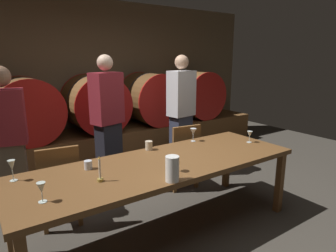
# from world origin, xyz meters

# --- Properties ---
(ground_plane) EXTENTS (9.30, 9.30, 0.00)m
(ground_plane) POSITION_xyz_m (0.00, 0.00, 0.00)
(ground_plane) COLOR #3F3A33
(back_wall) EXTENTS (7.15, 0.24, 2.70)m
(back_wall) POSITION_xyz_m (0.00, 2.84, 1.35)
(back_wall) COLOR brown
(back_wall) RESTS_ON ground
(barrel_shelf) EXTENTS (6.44, 0.90, 0.54)m
(barrel_shelf) POSITION_xyz_m (0.00, 2.29, 0.27)
(barrel_shelf) COLOR brown
(barrel_shelf) RESTS_ON ground
(wine_barrel_left) EXTENTS (0.93, 0.86, 0.93)m
(wine_barrel_left) POSITION_xyz_m (-1.03, 2.29, 1.00)
(wine_barrel_left) COLOR brown
(wine_barrel_left) RESTS_ON barrel_shelf
(wine_barrel_center) EXTENTS (0.93, 0.86, 0.93)m
(wine_barrel_center) POSITION_xyz_m (-0.01, 2.29, 1.00)
(wine_barrel_center) COLOR brown
(wine_barrel_center) RESTS_ON barrel_shelf
(wine_barrel_right) EXTENTS (0.93, 0.86, 0.93)m
(wine_barrel_right) POSITION_xyz_m (1.03, 2.29, 1.00)
(wine_barrel_right) COLOR brown
(wine_barrel_right) RESTS_ON barrel_shelf
(wine_barrel_far_right) EXTENTS (0.93, 0.86, 0.93)m
(wine_barrel_far_right) POSITION_xyz_m (2.08, 2.29, 1.00)
(wine_barrel_far_right) COLOR brown
(wine_barrel_far_right) RESTS_ON barrel_shelf
(dining_table) EXTENTS (2.79, 0.94, 0.75)m
(dining_table) POSITION_xyz_m (-0.23, -0.02, 0.69)
(dining_table) COLOR brown
(dining_table) RESTS_ON ground
(chair_left) EXTENTS (0.45, 0.45, 0.88)m
(chair_left) POSITION_xyz_m (-1.03, 0.68, 0.49)
(chair_left) COLOR brown
(chair_left) RESTS_ON ground
(chair_right) EXTENTS (0.44, 0.44, 0.88)m
(chair_right) POSITION_xyz_m (0.57, 0.70, 0.49)
(chair_right) COLOR brown
(chair_right) RESTS_ON ground
(guest_left) EXTENTS (0.42, 0.31, 1.65)m
(guest_left) POSITION_xyz_m (-1.41, 1.09, 0.85)
(guest_left) COLOR brown
(guest_left) RESTS_ON ground
(guest_center) EXTENTS (0.43, 0.33, 1.77)m
(guest_center) POSITION_xyz_m (-0.25, 1.22, 0.91)
(guest_center) COLOR black
(guest_center) RESTS_ON ground
(guest_right) EXTENTS (0.41, 0.29, 1.77)m
(guest_right) POSITION_xyz_m (0.87, 1.14, 0.91)
(guest_right) COLOR #33384C
(guest_right) RESTS_ON ground
(candle_center) EXTENTS (0.05, 0.05, 0.22)m
(candle_center) POSITION_xyz_m (-0.89, -0.11, 0.81)
(candle_center) COLOR olive
(candle_center) RESTS_ON dining_table
(pitcher) EXTENTS (0.11, 0.11, 0.21)m
(pitcher) POSITION_xyz_m (-0.40, -0.44, 0.85)
(pitcher) COLOR white
(pitcher) RESTS_ON dining_table
(wine_glass_far_left) EXTENTS (0.06, 0.06, 0.18)m
(wine_glass_far_left) POSITION_xyz_m (-1.47, 0.30, 0.88)
(wine_glass_far_left) COLOR silver
(wine_glass_far_left) RESTS_ON dining_table
(wine_glass_left) EXTENTS (0.06, 0.06, 0.15)m
(wine_glass_left) POSITION_xyz_m (-1.35, -0.21, 0.85)
(wine_glass_left) COLOR silver
(wine_glass_left) RESTS_ON dining_table
(wine_glass_center) EXTENTS (0.08, 0.08, 0.14)m
(wine_glass_center) POSITION_xyz_m (-0.27, -0.28, 0.85)
(wine_glass_center) COLOR white
(wine_glass_center) RESTS_ON dining_table
(wine_glass_right) EXTENTS (0.08, 0.08, 0.16)m
(wine_glass_right) POSITION_xyz_m (0.47, 0.36, 0.86)
(wine_glass_right) COLOR white
(wine_glass_right) RESTS_ON dining_table
(wine_glass_far_right) EXTENTS (0.06, 0.06, 0.14)m
(wine_glass_far_right) POSITION_xyz_m (0.99, -0.05, 0.84)
(wine_glass_far_right) COLOR silver
(wine_glass_far_right) RESTS_ON dining_table
(cup_left) EXTENTS (0.07, 0.07, 0.08)m
(cup_left) POSITION_xyz_m (-0.88, 0.20, 0.79)
(cup_left) COLOR silver
(cup_left) RESTS_ON dining_table
(cup_right) EXTENTS (0.08, 0.08, 0.10)m
(cup_right) POSITION_xyz_m (-0.14, 0.38, 0.80)
(cup_right) COLOR beige
(cup_right) RESTS_ON dining_table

